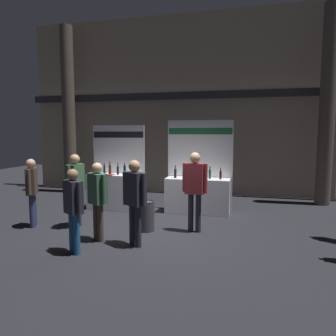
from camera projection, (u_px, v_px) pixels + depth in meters
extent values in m
plane|color=black|center=(152.00, 231.00, 7.25)|extent=(24.80, 24.80, 0.00)
cube|color=tan|center=(190.00, 105.00, 11.54)|extent=(12.40, 0.25, 6.42)
cube|color=#2D2D33|center=(189.00, 95.00, 11.21)|extent=(12.40, 0.20, 0.24)
cylinder|color=#51473D|center=(69.00, 111.00, 11.67)|extent=(0.46, 0.46, 6.04)
cylinder|color=#51473D|center=(327.00, 106.00, 9.57)|extent=(0.46, 0.46, 6.04)
cube|color=white|center=(115.00, 192.00, 9.25)|extent=(1.54, 0.60, 1.02)
cube|color=white|center=(119.00, 166.00, 9.50)|extent=(1.61, 0.04, 2.44)
cube|color=black|center=(118.00, 135.00, 9.37)|extent=(1.57, 0.01, 0.18)
cylinder|color=black|center=(95.00, 170.00, 9.22)|extent=(0.07, 0.07, 0.25)
cylinder|color=black|center=(95.00, 164.00, 9.20)|extent=(0.03, 0.03, 0.09)
cylinder|color=black|center=(95.00, 162.00, 9.19)|extent=(0.03, 0.03, 0.02)
cylinder|color=black|center=(104.00, 170.00, 9.34)|extent=(0.06, 0.06, 0.24)
cylinder|color=black|center=(104.00, 165.00, 9.32)|extent=(0.03, 0.03, 0.06)
cylinder|color=red|center=(104.00, 163.00, 9.32)|extent=(0.03, 0.03, 0.02)
cylinder|color=#472D14|center=(110.00, 170.00, 9.15)|extent=(0.08, 0.08, 0.27)
cylinder|color=#472D14|center=(110.00, 164.00, 9.13)|extent=(0.03, 0.03, 0.08)
cylinder|color=black|center=(110.00, 162.00, 9.12)|extent=(0.03, 0.03, 0.02)
cylinder|color=black|center=(118.00, 170.00, 9.14)|extent=(0.06, 0.06, 0.23)
cylinder|color=black|center=(118.00, 165.00, 9.13)|extent=(0.03, 0.03, 0.09)
cylinder|color=black|center=(118.00, 163.00, 9.12)|extent=(0.03, 0.03, 0.02)
cylinder|color=black|center=(125.00, 170.00, 9.08)|extent=(0.07, 0.07, 0.26)
cylinder|color=black|center=(125.00, 165.00, 9.06)|extent=(0.03, 0.03, 0.07)
cylinder|color=black|center=(125.00, 163.00, 9.06)|extent=(0.03, 0.03, 0.02)
cylinder|color=#19381E|center=(133.00, 171.00, 9.06)|extent=(0.06, 0.06, 0.22)
cylinder|color=#19381E|center=(133.00, 166.00, 9.04)|extent=(0.03, 0.03, 0.06)
cylinder|color=black|center=(133.00, 165.00, 9.04)|extent=(0.03, 0.03, 0.02)
cube|color=maroon|center=(109.00, 175.00, 9.04)|extent=(0.30, 0.30, 0.01)
cube|color=white|center=(198.00, 196.00, 8.82)|extent=(1.77, 0.60, 0.97)
cube|color=white|center=(200.00, 166.00, 9.06)|extent=(1.86, 0.04, 2.57)
cube|color=#1E6638|center=(200.00, 131.00, 8.93)|extent=(1.80, 0.01, 0.18)
cylinder|color=black|center=(175.00, 174.00, 8.84)|extent=(0.07, 0.07, 0.25)
cylinder|color=black|center=(175.00, 168.00, 8.82)|extent=(0.03, 0.03, 0.08)
cylinder|color=black|center=(175.00, 166.00, 8.81)|extent=(0.03, 0.03, 0.02)
cylinder|color=black|center=(187.00, 174.00, 8.86)|extent=(0.07, 0.07, 0.24)
cylinder|color=black|center=(187.00, 168.00, 8.85)|extent=(0.03, 0.03, 0.06)
cylinder|color=red|center=(187.00, 167.00, 8.84)|extent=(0.03, 0.03, 0.02)
cylinder|color=black|center=(198.00, 174.00, 8.76)|extent=(0.06, 0.06, 0.26)
cylinder|color=black|center=(198.00, 168.00, 8.74)|extent=(0.03, 0.03, 0.07)
cylinder|color=black|center=(198.00, 166.00, 8.74)|extent=(0.03, 0.03, 0.02)
cylinder|color=#19381E|center=(210.00, 174.00, 8.70)|extent=(0.07, 0.07, 0.25)
cylinder|color=#19381E|center=(210.00, 168.00, 8.68)|extent=(0.03, 0.03, 0.08)
cylinder|color=black|center=(210.00, 167.00, 8.67)|extent=(0.03, 0.03, 0.02)
cylinder|color=black|center=(220.00, 175.00, 8.63)|extent=(0.06, 0.06, 0.22)
cylinder|color=black|center=(221.00, 169.00, 8.61)|extent=(0.03, 0.03, 0.09)
cylinder|color=gold|center=(221.00, 168.00, 8.60)|extent=(0.03, 0.03, 0.02)
cylinder|color=#38383D|center=(146.00, 216.00, 7.22)|extent=(0.38, 0.38, 0.67)
torus|color=black|center=(146.00, 201.00, 7.19)|extent=(0.37, 0.37, 0.02)
cylinder|color=#23232D|center=(138.00, 226.00, 6.18)|extent=(0.12, 0.12, 0.82)
cylinder|color=#23232D|center=(132.00, 225.00, 6.30)|extent=(0.12, 0.12, 0.82)
cube|color=#23232D|center=(135.00, 189.00, 6.16)|extent=(0.50, 0.43, 0.65)
sphere|color=tan|center=(135.00, 166.00, 6.11)|extent=(0.23, 0.23, 0.23)
cylinder|color=#23232D|center=(144.00, 190.00, 5.98)|extent=(0.08, 0.08, 0.62)
cylinder|color=#23232D|center=(126.00, 186.00, 6.34)|extent=(0.08, 0.08, 0.62)
cylinder|color=#23232D|center=(191.00, 212.00, 7.18)|extent=(0.12, 0.12, 0.87)
cylinder|color=#23232D|center=(198.00, 213.00, 7.11)|extent=(0.12, 0.12, 0.87)
cube|color=maroon|center=(195.00, 179.00, 7.06)|extent=(0.44, 0.27, 0.69)
sphere|color=tan|center=(195.00, 158.00, 7.00)|extent=(0.24, 0.24, 0.24)
cylinder|color=maroon|center=(184.00, 177.00, 7.15)|extent=(0.08, 0.08, 0.65)
cylinder|color=maroon|center=(206.00, 179.00, 6.95)|extent=(0.08, 0.08, 0.65)
cylinder|color=#47382D|center=(100.00, 223.00, 6.49)|extent=(0.12, 0.12, 0.78)
cylinder|color=#47382D|center=(96.00, 221.00, 6.61)|extent=(0.12, 0.12, 0.78)
cube|color=#33563D|center=(97.00, 189.00, 6.47)|extent=(0.45, 0.41, 0.62)
sphere|color=tan|center=(97.00, 168.00, 6.42)|extent=(0.22, 0.22, 0.22)
cylinder|color=#33563D|center=(104.00, 189.00, 6.31)|extent=(0.08, 0.08, 0.59)
cylinder|color=#33563D|center=(92.00, 186.00, 6.63)|extent=(0.08, 0.08, 0.59)
cylinder|color=#23232D|center=(79.00, 209.00, 7.58)|extent=(0.12, 0.12, 0.84)
cylinder|color=#23232D|center=(74.00, 210.00, 7.41)|extent=(0.12, 0.12, 0.84)
cube|color=#33563D|center=(75.00, 178.00, 7.41)|extent=(0.27, 0.43, 0.66)
sphere|color=tan|center=(75.00, 159.00, 7.36)|extent=(0.23, 0.23, 0.23)
cylinder|color=#33563D|center=(81.00, 176.00, 7.65)|extent=(0.08, 0.08, 0.63)
cylinder|color=#33563D|center=(69.00, 179.00, 7.17)|extent=(0.08, 0.08, 0.63)
cylinder|color=navy|center=(77.00, 234.00, 5.79)|extent=(0.12, 0.12, 0.76)
cylinder|color=navy|center=(72.00, 232.00, 5.92)|extent=(0.12, 0.12, 0.76)
cube|color=#23232D|center=(73.00, 197.00, 5.78)|extent=(0.43, 0.39, 0.60)
sphere|color=#8C6647|center=(72.00, 175.00, 5.73)|extent=(0.21, 0.21, 0.21)
cylinder|color=#23232D|center=(79.00, 198.00, 5.61)|extent=(0.08, 0.08, 0.57)
cylinder|color=#23232D|center=(68.00, 194.00, 5.95)|extent=(0.08, 0.08, 0.57)
cylinder|color=navy|center=(32.00, 211.00, 7.44)|extent=(0.12, 0.12, 0.78)
cylinder|color=navy|center=(34.00, 210.00, 7.58)|extent=(0.12, 0.12, 0.78)
cube|color=#47382D|center=(32.00, 181.00, 7.43)|extent=(0.32, 0.38, 0.62)
sphere|color=tan|center=(31.00, 163.00, 7.39)|extent=(0.22, 0.22, 0.22)
cylinder|color=#47382D|center=(29.00, 182.00, 7.23)|extent=(0.08, 0.08, 0.59)
cylinder|color=#47382D|center=(34.00, 179.00, 7.64)|extent=(0.08, 0.08, 0.59)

